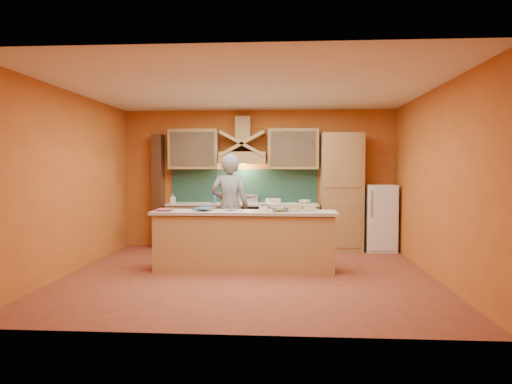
# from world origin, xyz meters

# --- Properties ---
(floor) EXTENTS (5.50, 5.00, 0.01)m
(floor) POSITION_xyz_m (0.00, 0.00, 0.00)
(floor) COLOR brown
(floor) RESTS_ON ground
(ceiling) EXTENTS (5.50, 5.00, 0.01)m
(ceiling) POSITION_xyz_m (0.00, 0.00, 2.80)
(ceiling) COLOR white
(ceiling) RESTS_ON wall_back
(wall_back) EXTENTS (5.50, 0.02, 2.80)m
(wall_back) POSITION_xyz_m (0.00, 2.50, 1.40)
(wall_back) COLOR #C36626
(wall_back) RESTS_ON floor
(wall_front) EXTENTS (5.50, 0.02, 2.80)m
(wall_front) POSITION_xyz_m (0.00, -2.50, 1.40)
(wall_front) COLOR #C36626
(wall_front) RESTS_ON floor
(wall_left) EXTENTS (0.02, 5.00, 2.80)m
(wall_left) POSITION_xyz_m (-2.75, 0.00, 1.40)
(wall_left) COLOR #C36626
(wall_left) RESTS_ON floor
(wall_right) EXTENTS (0.02, 5.00, 2.80)m
(wall_right) POSITION_xyz_m (2.75, 0.00, 1.40)
(wall_right) COLOR #C36626
(wall_right) RESTS_ON floor
(base_cabinet_left) EXTENTS (1.10, 0.60, 0.86)m
(base_cabinet_left) POSITION_xyz_m (-1.25, 2.20, 0.43)
(base_cabinet_left) COLOR #A7804C
(base_cabinet_left) RESTS_ON floor
(base_cabinet_right) EXTENTS (1.10, 0.60, 0.86)m
(base_cabinet_right) POSITION_xyz_m (0.65, 2.20, 0.43)
(base_cabinet_right) COLOR #A7804C
(base_cabinet_right) RESTS_ON floor
(counter_top) EXTENTS (3.00, 0.62, 0.04)m
(counter_top) POSITION_xyz_m (-0.30, 2.20, 0.90)
(counter_top) COLOR beige
(counter_top) RESTS_ON base_cabinet_left
(stove) EXTENTS (0.60, 0.58, 0.90)m
(stove) POSITION_xyz_m (-0.30, 2.20, 0.45)
(stove) COLOR black
(stove) RESTS_ON floor
(backsplash) EXTENTS (3.00, 0.03, 0.70)m
(backsplash) POSITION_xyz_m (-0.30, 2.48, 1.25)
(backsplash) COLOR #1A3B30
(backsplash) RESTS_ON wall_back
(range_hood) EXTENTS (0.92, 0.50, 0.24)m
(range_hood) POSITION_xyz_m (-0.30, 2.25, 1.82)
(range_hood) COLOR #A7804C
(range_hood) RESTS_ON wall_back
(hood_chimney) EXTENTS (0.30, 0.30, 0.50)m
(hood_chimney) POSITION_xyz_m (-0.30, 2.35, 2.40)
(hood_chimney) COLOR #A7804C
(hood_chimney) RESTS_ON wall_back
(upper_cabinet_left) EXTENTS (1.00, 0.35, 0.80)m
(upper_cabinet_left) POSITION_xyz_m (-1.30, 2.33, 2.00)
(upper_cabinet_left) COLOR #A7804C
(upper_cabinet_left) RESTS_ON wall_back
(upper_cabinet_right) EXTENTS (1.00, 0.35, 0.80)m
(upper_cabinet_right) POSITION_xyz_m (0.70, 2.33, 2.00)
(upper_cabinet_right) COLOR #A7804C
(upper_cabinet_right) RESTS_ON wall_back
(pantry_column) EXTENTS (0.80, 0.60, 2.30)m
(pantry_column) POSITION_xyz_m (1.65, 2.20, 1.15)
(pantry_column) COLOR #A7804C
(pantry_column) RESTS_ON floor
(fridge) EXTENTS (0.58, 0.60, 1.30)m
(fridge) POSITION_xyz_m (2.40, 2.20, 0.65)
(fridge) COLOR white
(fridge) RESTS_ON floor
(trim_column_left) EXTENTS (0.20, 0.30, 2.30)m
(trim_column_left) POSITION_xyz_m (-2.05, 2.35, 1.15)
(trim_column_left) COLOR #472816
(trim_column_left) RESTS_ON floor
(island_body) EXTENTS (2.80, 0.55, 0.88)m
(island_body) POSITION_xyz_m (-0.10, 0.30, 0.44)
(island_body) COLOR tan
(island_body) RESTS_ON floor
(island_top) EXTENTS (2.90, 0.62, 0.05)m
(island_top) POSITION_xyz_m (-0.10, 0.30, 0.92)
(island_top) COLOR beige
(island_top) RESTS_ON island_body
(person) EXTENTS (0.70, 0.47, 1.87)m
(person) POSITION_xyz_m (-0.44, 1.23, 0.94)
(person) COLOR gray
(person) RESTS_ON floor
(pot_large) EXTENTS (0.27, 0.27, 0.16)m
(pot_large) POSITION_xyz_m (-0.46, 2.10, 0.98)
(pot_large) COLOR silver
(pot_large) RESTS_ON stove
(pot_small) EXTENTS (0.26, 0.26, 0.13)m
(pot_small) POSITION_xyz_m (-0.18, 2.35, 0.97)
(pot_small) COLOR silver
(pot_small) RESTS_ON stove
(soap_bottle_a) EXTENTS (0.09, 0.09, 0.19)m
(soap_bottle_a) POSITION_xyz_m (-1.68, 2.08, 1.02)
(soap_bottle_a) COLOR silver
(soap_bottle_a) RESTS_ON counter_top
(soap_bottle_b) EXTENTS (0.10, 0.10, 0.24)m
(soap_bottle_b) POSITION_xyz_m (-0.87, 2.18, 1.04)
(soap_bottle_b) COLOR #2F5B83
(soap_bottle_b) RESTS_ON counter_top
(bowl_back) EXTENTS (0.30, 0.30, 0.07)m
(bowl_back) POSITION_xyz_m (0.93, 2.20, 0.96)
(bowl_back) COLOR silver
(bowl_back) RESTS_ON counter_top
(dish_rack) EXTENTS (0.30, 0.27, 0.09)m
(dish_rack) POSITION_xyz_m (0.30, 2.29, 0.97)
(dish_rack) COLOR silver
(dish_rack) RESTS_ON counter_top
(book_lower) EXTENTS (0.25, 0.34, 0.03)m
(book_lower) POSITION_xyz_m (-1.48, 0.27, 0.96)
(book_lower) COLOR #B64241
(book_lower) RESTS_ON island_top
(book_upper) EXTENTS (0.36, 0.41, 0.03)m
(book_upper) POSITION_xyz_m (-0.86, 0.36, 0.98)
(book_upper) COLOR #426192
(book_upper) RESTS_ON island_top
(jar_large) EXTENTS (0.20, 0.20, 0.15)m
(jar_large) POSITION_xyz_m (-0.30, 0.29, 1.02)
(jar_large) COLOR white
(jar_large) RESTS_ON island_top
(jar_small) EXTENTS (0.15, 0.15, 0.15)m
(jar_small) POSITION_xyz_m (-0.30, 0.37, 1.02)
(jar_small) COLOR white
(jar_small) RESTS_ON island_top
(kitchen_scale) EXTENTS (0.15, 0.15, 0.10)m
(kitchen_scale) POSITION_xyz_m (0.22, 0.23, 0.99)
(kitchen_scale) COLOR white
(kitchen_scale) RESTS_ON island_top
(mixing_bowl) EXTENTS (0.36, 0.36, 0.07)m
(mixing_bowl) POSITION_xyz_m (0.45, 0.25, 0.98)
(mixing_bowl) COLOR silver
(mixing_bowl) RESTS_ON island_top
(cloth) EXTENTS (0.26, 0.21, 0.02)m
(cloth) POSITION_xyz_m (0.17, 0.22, 0.95)
(cloth) COLOR beige
(cloth) RESTS_ON island_top
(grocery_bag_a) EXTENTS (0.23, 0.21, 0.13)m
(grocery_bag_a) POSITION_xyz_m (0.69, 0.23, 1.01)
(grocery_bag_a) COLOR beige
(grocery_bag_a) RESTS_ON island_top
(grocery_bag_b) EXTENTS (0.19, 0.15, 0.11)m
(grocery_bag_b) POSITION_xyz_m (0.92, 0.24, 1.00)
(grocery_bag_b) COLOR beige
(grocery_bag_b) RESTS_ON island_top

